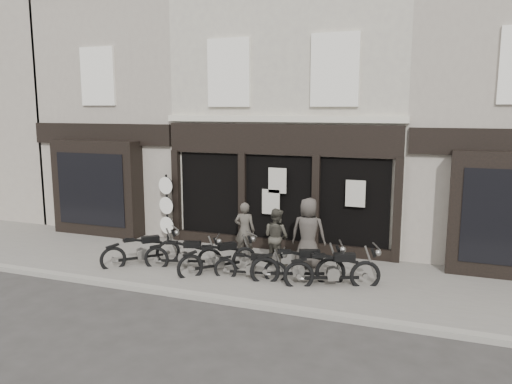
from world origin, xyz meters
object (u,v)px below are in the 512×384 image
(motorcycle_5, at_px, (333,273))
(advert_sign_post, at_px, (167,211))
(motorcycle_1, at_px, (184,257))
(motorcycle_0, at_px, (142,253))
(motorcycle_2, at_px, (219,261))
(man_left, at_px, (245,230))
(man_right, at_px, (308,233))
(man_centre, at_px, (276,237))
(motorcycle_3, at_px, (251,269))
(motorcycle_4, at_px, (299,269))

(motorcycle_5, xyz_separation_m, advert_sign_post, (-5.89, 2.22, 0.66))
(motorcycle_5, bearing_deg, motorcycle_1, 158.39)
(motorcycle_1, bearing_deg, advert_sign_post, 113.32)
(motorcycle_0, height_order, motorcycle_2, motorcycle_2)
(man_left, xyz_separation_m, man_right, (1.90, -0.18, 0.14))
(motorcycle_1, distance_m, motorcycle_5, 4.06)
(motorcycle_2, xyz_separation_m, man_centre, (1.20, 1.14, 0.48))
(man_right, height_order, advert_sign_post, advert_sign_post)
(man_right, bearing_deg, man_centre, 1.01)
(man_centre, bearing_deg, motorcycle_3, 102.33)
(motorcycle_5, xyz_separation_m, man_right, (-0.94, 1.18, 0.62))
(man_right, bearing_deg, motorcycle_1, 17.05)
(motorcycle_0, bearing_deg, motorcycle_1, -40.40)
(man_left, bearing_deg, motorcycle_5, 146.93)
(motorcycle_1, relative_size, motorcycle_2, 1.16)
(man_centre, distance_m, man_right, 0.89)
(motorcycle_4, height_order, man_left, man_left)
(man_right, distance_m, advert_sign_post, 5.05)
(motorcycle_4, bearing_deg, man_left, 127.08)
(motorcycle_1, bearing_deg, man_left, 31.93)
(motorcycle_4, bearing_deg, motorcycle_0, 163.19)
(man_left, height_order, man_centre, man_left)
(motorcycle_1, relative_size, man_centre, 1.32)
(motorcycle_2, bearing_deg, motorcycle_0, 135.37)
(motorcycle_0, xyz_separation_m, motorcycle_5, (5.29, 0.13, 0.03))
(man_left, height_order, man_right, man_right)
(advert_sign_post, bearing_deg, man_centre, -4.99)
(advert_sign_post, bearing_deg, motorcycle_2, -27.85)
(motorcycle_0, relative_size, man_left, 1.09)
(motorcycle_1, xyz_separation_m, motorcycle_5, (4.06, -0.01, 0.04))
(motorcycle_1, xyz_separation_m, motorcycle_3, (2.00, -0.15, -0.05))
(motorcycle_2, height_order, motorcycle_5, motorcycle_5)
(motorcycle_1, height_order, motorcycle_2, motorcycle_2)
(motorcycle_4, distance_m, advert_sign_post, 5.53)
(man_left, relative_size, advert_sign_post, 0.71)
(motorcycle_2, distance_m, man_centre, 1.72)
(motorcycle_1, relative_size, motorcycle_4, 0.91)
(man_right, bearing_deg, motorcycle_2, 26.67)
(motorcycle_0, distance_m, motorcycle_4, 4.43)
(motorcycle_5, xyz_separation_m, man_left, (-2.84, 1.36, 0.49))
(motorcycle_5, bearing_deg, motorcycle_2, 159.03)
(motorcycle_1, relative_size, motorcycle_5, 0.93)
(man_centre, xyz_separation_m, man_right, (0.87, 0.07, 0.17))
(motorcycle_4, distance_m, man_left, 2.45)
(motorcycle_0, bearing_deg, motorcycle_3, -46.99)
(motorcycle_3, bearing_deg, motorcycle_4, -2.94)
(man_right, bearing_deg, man_left, -9.00)
(motorcycle_2, height_order, motorcycle_4, motorcycle_4)
(motorcycle_0, distance_m, motorcycle_2, 2.27)
(advert_sign_post, bearing_deg, motorcycle_4, -13.56)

